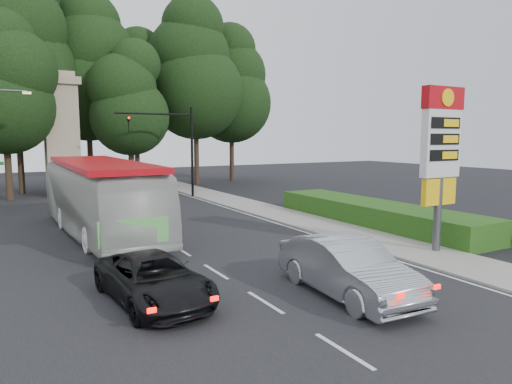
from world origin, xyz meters
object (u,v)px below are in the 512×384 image
traffic_signal_mast (176,139)px  suv_charcoal (154,279)px  gas_station_pylon (441,147)px  transit_bus (100,198)px  monument (62,134)px  sedan_silver (347,267)px

traffic_signal_mast → suv_charcoal: bearing=-111.3°
gas_station_pylon → transit_bus: 15.91m
gas_station_pylon → suv_charcoal: gas_station_pylon is taller
monument → gas_station_pylon: bearing=-68.2°
gas_station_pylon → transit_bus: bearing=137.3°
transit_bus → suv_charcoal: 10.51m
sedan_silver → suv_charcoal: size_ratio=1.07×
gas_station_pylon → monument: size_ratio=0.68×
traffic_signal_mast → sedan_silver: traffic_signal_mast is taller
transit_bus → suv_charcoal: size_ratio=2.63×
monument → sedan_silver: (4.50, -30.17, -4.22)m
monument → transit_bus: 17.67m
transit_bus → monument: bearing=86.0°
transit_bus → traffic_signal_mast: bearing=51.9°
transit_bus → sedan_silver: (4.83, -12.81, -0.95)m
monument → suv_charcoal: 28.15m
traffic_signal_mast → suv_charcoal: size_ratio=1.43×
monument → suv_charcoal: bearing=-91.6°
sedan_silver → suv_charcoal: bearing=159.6°
traffic_signal_mast → transit_bus: size_ratio=0.55×
traffic_signal_mast → monument: bearing=142.0°
gas_station_pylon → traffic_signal_mast: size_ratio=0.95×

